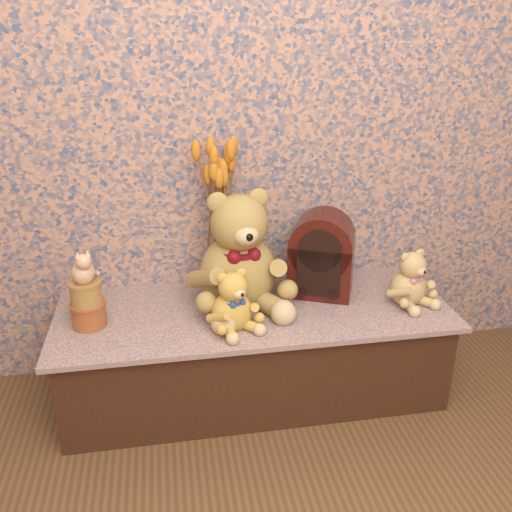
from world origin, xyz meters
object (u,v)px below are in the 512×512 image
Objects in this scene: cathedral_radio at (322,254)px; cat_figurine at (82,265)px; teddy_small at (409,275)px; ceramic_vase at (223,270)px; teddy_medium at (232,297)px; biscuit_tin_lower at (89,315)px; teddy_large at (238,244)px.

cathedral_radio is 2.62× the size of cat_figurine.
cat_figurine reaches higher than teddy_small.
ceramic_vase is 1.46× the size of cat_figurine.
biscuit_tin_lower is at bearing 146.31° from teddy_medium.
cat_figurine is at bearing -159.24° from ceramic_vase.
teddy_medium is at bearing -30.83° from cat_figurine.
cat_figurine is (-0.51, -0.19, 0.15)m from ceramic_vase.
teddy_medium is 0.71m from teddy_small.
cathedral_radio is at bearing 5.96° from teddy_medium.
cat_figurine is at bearing 146.31° from teddy_medium.
teddy_small is at bearing -18.01° from teddy_large.
cat_figurine reaches higher than ceramic_vase.
cathedral_radio is at bearing 7.28° from biscuit_tin_lower.
teddy_large is at bearing -64.97° from ceramic_vase.
teddy_large is 1.44× the size of cathedral_radio.
cathedral_radio is at bearing 135.17° from teddy_small.
teddy_small is at bearing -16.82° from teddy_medium.
teddy_small is 1.22m from cat_figurine.
cat_figurine is (-1.21, 0.03, 0.12)m from teddy_small.
ceramic_vase is at bearing 0.89° from cat_figurine.
teddy_medium is 0.53m from cat_figurine.
teddy_medium is 1.85× the size of cat_figurine.
cat_figurine is (-0.51, 0.10, 0.12)m from teddy_medium.
cat_figurine is (-0.56, -0.09, -0.01)m from teddy_large.
teddy_large is at bearing -10.96° from cat_figurine.
cathedral_radio reaches higher than ceramic_vase.
teddy_large reaches higher than biscuit_tin_lower.
biscuit_tin_lower is at bearing -159.24° from ceramic_vase.
cathedral_radio is 1.80× the size of ceramic_vase.
biscuit_tin_lower is (-0.90, -0.12, -0.13)m from cathedral_radio.
biscuit_tin_lower is 0.20m from cat_figurine.
teddy_large is at bearing 8.90° from biscuit_tin_lower.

